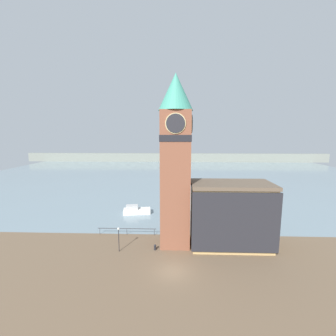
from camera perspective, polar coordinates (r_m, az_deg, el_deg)
The scene contains 9 objects.
ground_plane at distance 29.98m, azimuth 1.39°, elevation -24.80°, with size 160.00×160.00×0.00m, color brown.
water at distance 96.55m, azimuth 1.85°, elevation -1.25°, with size 160.00×120.00×0.00m.
far_shoreline at distance 135.86m, azimuth 1.91°, elevation 2.68°, with size 180.00×3.00×5.00m.
pier_railing at distance 39.03m, azimuth -10.40°, elevation -15.04°, with size 9.70×0.08×1.09m.
clock_tower at distance 32.32m, azimuth 1.90°, elevation 2.63°, with size 4.88×4.88×24.81m.
pier_building at distance 34.86m, azimuth 15.62°, elevation -11.33°, with size 11.79×6.25×9.57m.
boat_near at distance 48.32m, azimuth -8.12°, elevation -10.59°, with size 5.83×2.92×1.81m.
mooring_bollard_near at distance 34.24m, azimuth -3.31°, elevation -19.39°, with size 0.36×0.36×0.82m.
lamp_post at distance 33.61m, azimuth -12.43°, elevation -16.20°, with size 0.32×0.32×3.55m.
Camera 1 is at (0.22, -25.03, 16.50)m, focal length 24.00 mm.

